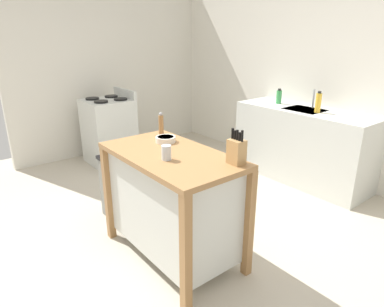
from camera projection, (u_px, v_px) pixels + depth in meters
name	position (u px, v px, depth m)	size (l,w,h in m)	color
ground_plane	(159.00, 242.00, 2.98)	(6.31, 6.31, 0.00)	#BCB29E
wall_back	(331.00, 73.00, 4.02)	(5.31, 0.10, 2.60)	silver
wall_left	(112.00, 65.00, 5.05)	(0.10, 3.10, 2.60)	silver
kitchen_island	(172.00, 200.00, 2.65)	(1.16, 0.64, 0.89)	#9E7042
knife_block	(237.00, 151.00, 2.28)	(0.11, 0.09, 0.25)	tan
bowl_stoneware_deep	(166.00, 139.00, 2.77)	(0.16, 0.16, 0.05)	silver
drinking_cup	(166.00, 153.00, 2.37)	(0.07, 0.07, 0.11)	silver
pepper_grinder	(161.00, 124.00, 2.97)	(0.04, 0.04, 0.20)	#9E7042
trash_bin	(120.00, 187.00, 3.29)	(0.36, 0.28, 0.63)	slate
sink_counter	(302.00, 145.00, 4.14)	(1.68, 0.60, 0.89)	silver
sink_faucet	(313.00, 99.00, 4.04)	(0.02, 0.02, 0.22)	#B7BCC1
bottle_dish_soap	(279.00, 97.00, 4.29)	(0.07, 0.07, 0.19)	green
bottle_spray_cleaner	(318.00, 103.00, 3.78)	(0.06, 0.06, 0.24)	yellow
stove	(109.00, 131.00, 4.71)	(0.60, 0.60, 1.01)	silver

